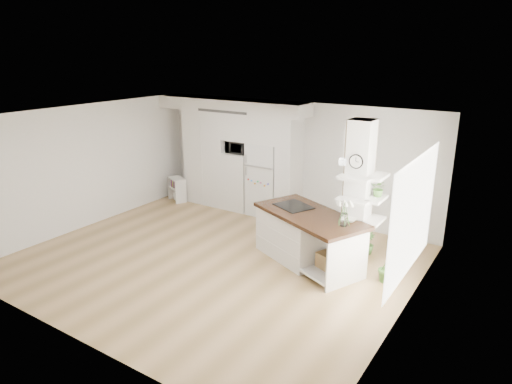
% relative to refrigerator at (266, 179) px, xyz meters
% --- Properties ---
extents(floor, '(7.00, 6.00, 0.01)m').
position_rel_refrigerator_xyz_m(floor, '(0.53, -2.68, -0.88)').
color(floor, tan).
rests_on(floor, ground).
extents(room, '(7.04, 6.04, 2.72)m').
position_rel_refrigerator_xyz_m(room, '(0.53, -2.68, 0.98)').
color(room, white).
rests_on(room, ground).
extents(cabinet_wall, '(4.00, 0.71, 2.70)m').
position_rel_refrigerator_xyz_m(cabinet_wall, '(-0.92, -0.01, 0.63)').
color(cabinet_wall, white).
rests_on(cabinet_wall, floor).
extents(refrigerator, '(0.78, 0.69, 1.75)m').
position_rel_refrigerator_xyz_m(refrigerator, '(0.00, 0.00, 0.00)').
color(refrigerator, white).
rests_on(refrigerator, floor).
extents(column, '(0.69, 0.90, 2.70)m').
position_rel_refrigerator_xyz_m(column, '(2.90, -1.55, 0.48)').
color(column, silver).
rests_on(column, floor).
extents(window, '(0.00, 2.40, 2.40)m').
position_rel_refrigerator_xyz_m(window, '(4.00, -2.38, 0.62)').
color(window, white).
rests_on(window, room).
extents(pendant_light, '(0.12, 0.12, 0.10)m').
position_rel_refrigerator_xyz_m(pendant_light, '(2.23, -2.53, 1.24)').
color(pendant_light, white).
rests_on(pendant_light, room).
extents(kitchen_island, '(2.41, 1.84, 1.55)m').
position_rel_refrigerator_xyz_m(kitchen_island, '(1.85, -1.73, -0.37)').
color(kitchen_island, white).
rests_on(kitchen_island, floor).
extents(bookshelf, '(0.60, 0.49, 0.62)m').
position_rel_refrigerator_xyz_m(bookshelf, '(-2.45, -0.43, -0.60)').
color(bookshelf, white).
rests_on(bookshelf, floor).
extents(floor_plant_a, '(0.36, 0.33, 0.53)m').
position_rel_refrigerator_xyz_m(floor_plant_a, '(3.52, -1.76, -0.61)').
color(floor_plant_a, '#3E6C2B').
rests_on(floor_plant_a, floor).
extents(floor_plant_b, '(0.27, 0.27, 0.44)m').
position_rel_refrigerator_xyz_m(floor_plant_b, '(2.85, -0.83, -0.66)').
color(floor_plant_b, '#3E6C2B').
rests_on(floor_plant_b, floor).
extents(microwave, '(0.54, 0.37, 0.30)m').
position_rel_refrigerator_xyz_m(microwave, '(-0.75, -0.06, 0.69)').
color(microwave, '#2D2D2D').
rests_on(microwave, cabinet_wall).
extents(shelf_plant, '(0.27, 0.23, 0.30)m').
position_rel_refrigerator_xyz_m(shelf_plant, '(3.15, -1.38, 0.65)').
color(shelf_plant, '#3E6C2B').
rests_on(shelf_plant, column).
extents(decor_bowl, '(0.22, 0.22, 0.05)m').
position_rel_refrigerator_xyz_m(decor_bowl, '(2.82, -1.78, 0.13)').
color(decor_bowl, white).
rests_on(decor_bowl, column).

